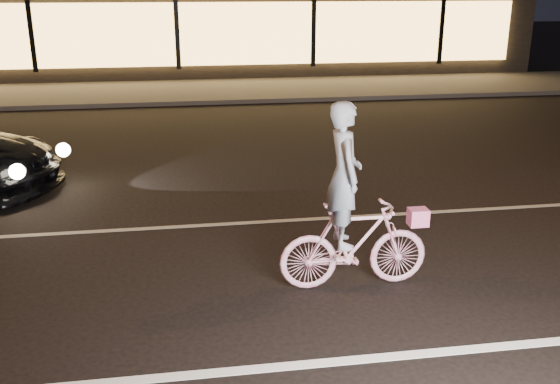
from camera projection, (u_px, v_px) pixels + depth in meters
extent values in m
plane|color=black|center=(187.00, 294.00, 6.78)|extent=(90.00, 90.00, 0.00)
cube|color=silver|center=(189.00, 375.00, 5.38)|extent=(60.00, 0.12, 0.01)
cube|color=gray|center=(184.00, 226.00, 8.65)|extent=(60.00, 0.10, 0.01)
cube|color=#383533|center=(180.00, 92.00, 18.93)|extent=(30.00, 4.00, 0.12)
cube|color=black|center=(177.00, 15.00, 23.92)|extent=(25.00, 8.00, 4.00)
cube|color=#FFBA59|center=(177.00, 35.00, 20.21)|extent=(23.00, 0.15, 2.00)
cube|color=black|center=(32.00, 37.00, 19.48)|extent=(0.15, 0.08, 2.20)
cube|color=black|center=(177.00, 35.00, 20.14)|extent=(0.15, 0.08, 2.20)
cube|color=black|center=(313.00, 33.00, 20.80)|extent=(0.15, 0.08, 2.20)
cube|color=black|center=(441.00, 31.00, 21.47)|extent=(0.15, 0.08, 2.20)
imported|color=#DC3D6F|center=(354.00, 245.00, 6.82)|extent=(1.66, 0.47, 1.00)
imported|color=white|center=(344.00, 175.00, 6.54)|extent=(0.37, 0.57, 1.57)
cube|color=#E04270|center=(418.00, 217.00, 6.83)|extent=(0.21, 0.17, 0.19)
sphere|color=#FFF2BF|center=(63.00, 150.00, 10.16)|extent=(0.23, 0.23, 0.23)
sphere|color=#FFF2BF|center=(17.00, 172.00, 9.00)|extent=(0.23, 0.23, 0.23)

